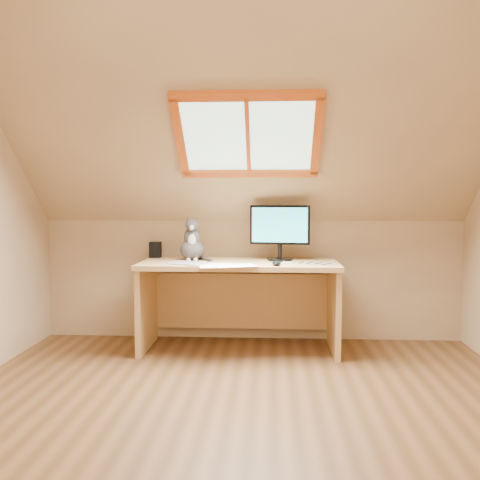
{
  "coord_description": "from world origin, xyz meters",
  "views": [
    {
      "loc": [
        0.16,
        -2.74,
        1.17
      ],
      "look_at": [
        -0.05,
        1.0,
        0.89
      ],
      "focal_mm": 40.0,
      "sensor_mm": 36.0,
      "label": 1
    }
  ],
  "objects": [
    {
      "name": "ground",
      "position": [
        0.0,
        0.0,
        0.0
      ],
      "size": [
        3.5,
        3.5,
        0.0
      ],
      "primitive_type": "plane",
      "color": "brown",
      "rests_on": "ground"
    },
    {
      "name": "room_shell",
      "position": [
        0.0,
        -0.09,
        1.43
      ],
      "size": [
        3.52,
        3.52,
        2.41
      ],
      "color": "tan",
      "rests_on": "ground"
    },
    {
      "name": "desk",
      "position": [
        -0.08,
        1.45,
        0.48
      ],
      "size": [
        1.53,
        0.67,
        0.7
      ],
      "color": "tan",
      "rests_on": "ground"
    },
    {
      "name": "monitor",
      "position": [
        0.23,
        1.48,
        0.95
      ],
      "size": [
        0.47,
        0.2,
        0.44
      ],
      "color": "black",
      "rests_on": "desk"
    },
    {
      "name": "cat",
      "position": [
        -0.46,
        1.46,
        0.82
      ],
      "size": [
        0.22,
        0.26,
        0.36
      ],
      "color": "#47413F",
      "rests_on": "desk"
    },
    {
      "name": "desk_speaker",
      "position": [
        -0.79,
        1.63,
        0.76
      ],
      "size": [
        0.09,
        0.09,
        0.13
      ],
      "primitive_type": "cube",
      "rotation": [
        0.0,
        0.0,
        0.03
      ],
      "color": "black",
      "rests_on": "desk"
    },
    {
      "name": "graphics_tablet",
      "position": [
        -0.45,
        1.2,
        0.7
      ],
      "size": [
        0.33,
        0.29,
        0.01
      ],
      "primitive_type": "cube",
      "rotation": [
        0.0,
        0.0,
        -0.42
      ],
      "color": "#B2B2B7",
      "rests_on": "desk"
    },
    {
      "name": "mouse",
      "position": [
        0.21,
        1.14,
        0.71
      ],
      "size": [
        0.07,
        0.12,
        0.03
      ],
      "primitive_type": "ellipsoid",
      "rotation": [
        0.0,
        0.0,
        -0.1
      ],
      "color": "black",
      "rests_on": "desk"
    },
    {
      "name": "papers",
      "position": [
        -0.12,
        1.12,
        0.7
      ],
      "size": [
        0.35,
        0.3,
        0.01
      ],
      "color": "white",
      "rests_on": "desk"
    },
    {
      "name": "cables",
      "position": [
        0.39,
        1.26,
        0.7
      ],
      "size": [
        0.51,
        0.26,
        0.01
      ],
      "color": "silver",
      "rests_on": "desk"
    }
  ]
}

